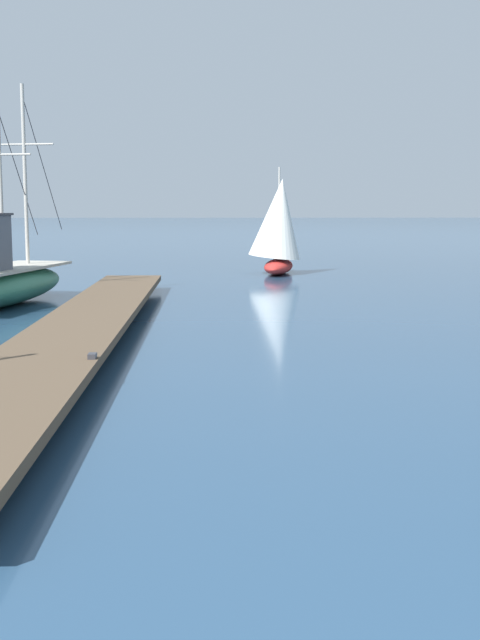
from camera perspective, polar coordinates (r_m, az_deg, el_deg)
floating_dock at (r=17.23m, az=-10.62°, el=-0.27°), size 1.95×22.26×0.53m
distant_sailboat at (r=33.91m, az=2.63°, el=6.42°), size 2.75×4.32×4.30m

